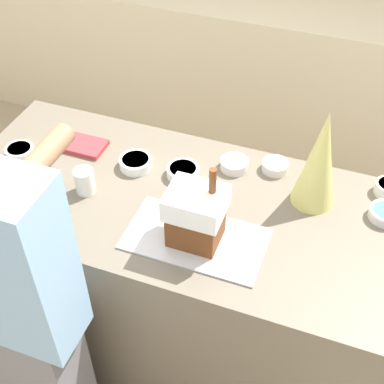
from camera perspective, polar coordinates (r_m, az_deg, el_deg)
ground_plane at (r=2.69m, az=-1.49°, el=-14.77°), size 12.00×12.00×0.00m
back_cabinet_block at (r=3.56m, az=8.69°, el=12.25°), size 6.00×0.60×0.94m
kitchen_island at (r=2.31m, az=-1.69°, el=-8.84°), size 1.68×0.78×0.90m
baking_tray at (r=1.84m, az=0.39°, el=-5.00°), size 0.48×0.26×0.01m
gingerbread_house at (r=1.75m, az=0.42°, el=-2.47°), size 0.19×0.16×0.30m
decorative_tree at (r=1.90m, az=13.49°, el=3.41°), size 0.16×0.16×0.39m
candy_bowl_front_corner at (r=2.06m, az=-0.98°, el=2.24°), size 0.13×0.13×0.04m
candy_bowl_far_left at (r=2.11m, az=-6.03°, el=3.16°), size 0.13×0.13×0.04m
candy_bowl_near_tray_right at (r=2.25m, az=-17.89°, el=4.11°), size 0.11×0.11×0.04m
candy_bowl_behind_tray at (r=2.10m, az=4.53°, el=3.01°), size 0.11×0.11×0.04m
candy_bowl_center_rear at (r=2.11m, az=8.87°, el=2.77°), size 0.10×0.10×0.04m
cookbook at (r=2.25m, az=-11.71°, el=4.94°), size 0.20×0.12×0.02m
mug at (r=2.01m, az=-11.39°, el=1.15°), size 0.07×0.07×0.10m
person at (r=1.82m, az=-18.15°, el=-11.93°), size 0.43×0.54×1.64m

